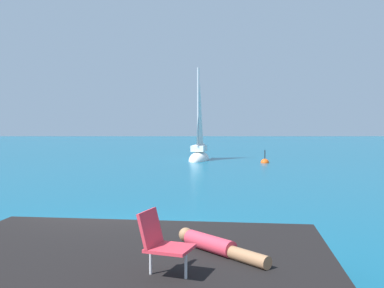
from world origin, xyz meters
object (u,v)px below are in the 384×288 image
(sailboat_near, at_px, (200,155))
(marker_buoy, at_px, (266,163))
(person_sunbather, at_px, (217,246))
(beach_chair, at_px, (163,240))

(sailboat_near, bearing_deg, marker_buoy, 75.56)
(person_sunbather, height_order, marker_buoy, person_sunbather)
(person_sunbather, bearing_deg, sailboat_near, 139.48)
(sailboat_near, xyz_separation_m, marker_buoy, (4.35, -2.13, -0.38))
(sailboat_near, xyz_separation_m, person_sunbather, (-0.16, -25.40, 0.50))
(sailboat_near, height_order, marker_buoy, sailboat_near)
(sailboat_near, height_order, beach_chair, sailboat_near)
(person_sunbather, relative_size, beach_chair, 1.79)
(sailboat_near, bearing_deg, beach_chair, 9.78)
(person_sunbather, distance_m, marker_buoy, 23.71)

